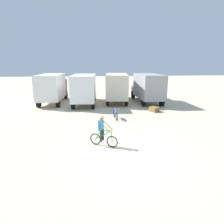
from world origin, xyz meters
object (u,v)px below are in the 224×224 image
at_px(box_truck_avon_van, 84,88).
at_px(cyclist_orange_shirt, 103,132).
at_px(supply_crate, 154,109).
at_px(box_truck_white_box, 52,87).
at_px(bicycle_spare, 116,114).
at_px(box_truck_grey_hauler, 147,87).
at_px(box_truck_cream_rv, 117,86).

xyz_separation_m(box_truck_avon_van, cyclist_orange_shirt, (1.31, -11.90, -1.03)).
bearing_deg(box_truck_avon_van, cyclist_orange_shirt, -83.70).
bearing_deg(box_truck_avon_van, supply_crate, -31.49).
bearing_deg(box_truck_white_box, bicycle_spare, -49.49).
distance_m(box_truck_grey_hauler, supply_crate, 4.99).
distance_m(box_truck_cream_rv, bicycle_spare, 7.65).
height_order(box_truck_avon_van, supply_crate, box_truck_avon_van).
bearing_deg(box_truck_white_box, box_truck_cream_rv, -0.79).
distance_m(box_truck_avon_van, supply_crate, 8.14).
height_order(box_truck_avon_van, box_truck_cream_rv, same).
distance_m(box_truck_cream_rv, box_truck_grey_hauler, 3.60).
xyz_separation_m(box_truck_grey_hauler, supply_crate, (-0.53, -4.69, -1.65)).
bearing_deg(bicycle_spare, box_truck_cream_rv, 82.06).
xyz_separation_m(box_truck_avon_van, box_truck_grey_hauler, (7.33, 0.52, 0.00)).
xyz_separation_m(box_truck_cream_rv, bicycle_spare, (-1.04, -7.44, -1.48)).
height_order(box_truck_avon_van, cyclist_orange_shirt, box_truck_avon_van).
bearing_deg(box_truck_grey_hauler, box_truck_avon_van, -175.93).
height_order(box_truck_grey_hauler, bicycle_spare, box_truck_grey_hauler).
relative_size(box_truck_white_box, supply_crate, 8.47).
distance_m(box_truck_avon_van, cyclist_orange_shirt, 12.02).
distance_m(box_truck_white_box, cyclist_orange_shirt, 14.06).
bearing_deg(box_truck_grey_hauler, cyclist_orange_shirt, -115.84).
xyz_separation_m(box_truck_white_box, box_truck_cream_rv, (7.48, -0.10, 0.00)).
relative_size(box_truck_avon_van, box_truck_cream_rv, 0.99).
distance_m(box_truck_cream_rv, cyclist_orange_shirt, 13.26).
height_order(box_truck_grey_hauler, cyclist_orange_shirt, box_truck_grey_hauler).
bearing_deg(box_truck_avon_van, bicycle_spare, -66.71).
height_order(box_truck_white_box, box_truck_avon_van, same).
relative_size(box_truck_white_box, bicycle_spare, 3.96).
xyz_separation_m(box_truck_white_box, cyclist_orange_shirt, (5.02, -13.09, -1.03)).
distance_m(box_truck_white_box, box_truck_avon_van, 3.89).
xyz_separation_m(box_truck_grey_hauler, bicycle_spare, (-4.60, -6.87, -1.48)).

